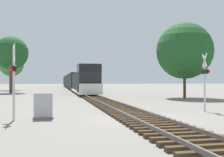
% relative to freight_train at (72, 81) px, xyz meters
% --- Properties ---
extents(ground_plane, '(400.00, 400.00, 0.00)m').
position_rel_freight_train_xyz_m(ground_plane, '(0.00, -58.16, -1.95)').
color(ground_plane, slate).
extents(rail_track_bed, '(2.60, 160.00, 0.31)m').
position_rel_freight_train_xyz_m(rail_track_bed, '(0.00, -58.16, -1.82)').
color(rail_track_bed, '#42301E').
rests_on(rail_track_bed, ground).
extents(freight_train, '(2.95, 78.52, 4.23)m').
position_rel_freight_train_xyz_m(freight_train, '(0.00, 0.00, 0.00)').
color(freight_train, '#232326').
rests_on(freight_train, ground).
extents(crossing_signal_near, '(0.49, 1.01, 3.83)m').
position_rel_freight_train_xyz_m(crossing_signal_near, '(-6.36, -57.39, 0.39)').
color(crossing_signal_near, silver).
rests_on(crossing_signal_near, ground).
extents(crossing_signal_far, '(0.52, 1.01, 3.80)m').
position_rel_freight_train_xyz_m(crossing_signal_far, '(5.25, -55.82, 0.44)').
color(crossing_signal_far, silver).
rests_on(crossing_signal_far, ground).
extents(relay_cabinet, '(1.04, 0.53, 1.35)m').
position_rel_freight_train_xyz_m(relay_cabinet, '(-4.91, -57.06, -1.29)').
color(relay_cabinet, slate).
rests_on(relay_cabinet, ground).
extents(tree_far_right, '(6.67, 6.67, 8.92)m').
position_rel_freight_train_xyz_m(tree_far_right, '(10.63, -42.72, 3.63)').
color(tree_far_right, '#473521').
rests_on(tree_far_right, ground).
extents(tree_mid_background, '(5.66, 5.66, 9.65)m').
position_rel_freight_train_xyz_m(tree_mid_background, '(-11.76, -24.17, 4.82)').
color(tree_mid_background, brown).
rests_on(tree_mid_background, ground).
extents(tree_deep_background, '(5.20, 5.20, 8.27)m').
position_rel_freight_train_xyz_m(tree_deep_background, '(-13.87, -10.68, 3.68)').
color(tree_deep_background, brown).
rests_on(tree_deep_background, ground).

